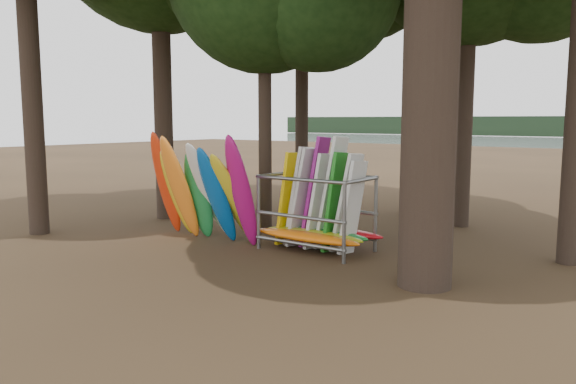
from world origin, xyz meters
The scene contains 3 objects.
ground centered at (0.00, 0.00, 0.00)m, with size 120.00×120.00×0.00m, color #47331E.
kayak_row centered at (-2.27, 0.51, 1.34)m, with size 3.63×2.01×3.05m.
storage_rack centered at (0.73, 1.48, 0.91)m, with size 3.19×1.57×2.88m.
Camera 1 is at (8.44, -10.05, 3.26)m, focal length 35.00 mm.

